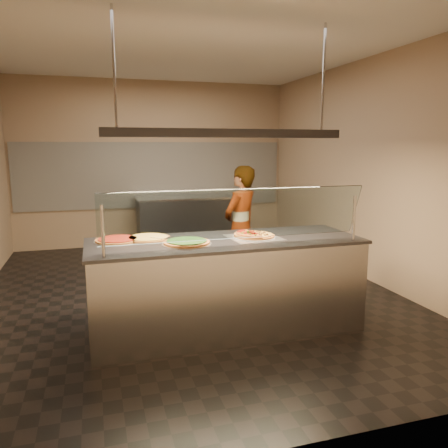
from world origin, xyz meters
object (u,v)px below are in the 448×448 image
object	(u,v)px
pizza_spatula	(163,238)
worker	(241,227)
prep_table	(185,222)
half_pizza_pepperoni	(245,235)
sneeze_guard	(237,215)
half_pizza_sausage	(263,234)
pizza_spinach	(187,242)
perforated_tray	(254,237)
pizza_cheese	(148,238)
pizza_tomato	(118,240)
serving_counter	(226,285)
heat_lamp_housing	(226,133)

from	to	relation	value
pizza_spatula	worker	xyz separation A→B (m)	(1.20, 1.19, -0.17)
prep_table	half_pizza_pepperoni	bearing A→B (deg)	-92.34
sneeze_guard	pizza_spatula	bearing A→B (deg)	143.32
half_pizza_sausage	pizza_spinach	size ratio (longest dim) A/B	0.89
perforated_tray	half_pizza_sausage	size ratio (longest dim) A/B	1.25
half_pizza_pepperoni	prep_table	size ratio (longest dim) A/B	0.24
pizza_spinach	pizza_cheese	xyz separation A→B (m)	(-0.32, 0.30, -0.00)
pizza_tomato	pizza_spatula	distance (m)	0.43
worker	prep_table	bearing A→B (deg)	-120.19
sneeze_guard	perforated_tray	distance (m)	0.53
serving_counter	heat_lamp_housing	size ratio (longest dim) A/B	1.16
serving_counter	half_pizza_sausage	distance (m)	0.62
half_pizza_sausage	pizza_tomato	xyz separation A→B (m)	(-1.41, 0.22, -0.01)
half_pizza_pepperoni	heat_lamp_housing	distance (m)	1.00
pizza_tomato	pizza_spatula	bearing A→B (deg)	-15.29
sneeze_guard	prep_table	bearing A→B (deg)	85.12
sneeze_guard	pizza_spinach	bearing A→B (deg)	147.99
half_pizza_sausage	pizza_tomato	world-z (taller)	half_pizza_sausage
pizza_spinach	prep_table	distance (m)	3.93
heat_lamp_housing	worker	bearing A→B (deg)	65.39
pizza_cheese	pizza_tomato	distance (m)	0.29
serving_counter	half_pizza_pepperoni	distance (m)	0.54
half_pizza_pepperoni	half_pizza_sausage	bearing A→B (deg)	-0.36
prep_table	half_pizza_sausage	bearing A→B (deg)	-89.43
sneeze_guard	heat_lamp_housing	xyz separation A→B (m)	(0.00, 0.34, 0.72)
sneeze_guard	serving_counter	bearing A→B (deg)	90.00
pizza_tomato	half_pizza_sausage	bearing A→B (deg)	-9.06
half_pizza_sausage	worker	bearing A→B (deg)	80.86
serving_counter	half_pizza_pepperoni	bearing A→B (deg)	-0.71
sneeze_guard	half_pizza_pepperoni	xyz separation A→B (m)	(0.20, 0.34, -0.26)
perforated_tray	pizza_spinach	bearing A→B (deg)	-173.21
pizza_cheese	perforated_tray	bearing A→B (deg)	-12.04
serving_counter	sneeze_guard	xyz separation A→B (m)	(0.00, -0.34, 0.76)
perforated_tray	pizza_spatula	xyz separation A→B (m)	(-0.89, 0.11, 0.02)
pizza_tomato	worker	xyz separation A→B (m)	(1.62, 1.08, -0.15)
pizza_spinach	heat_lamp_housing	distance (m)	1.09
half_pizza_sausage	pizza_cheese	distance (m)	1.14
pizza_tomato	heat_lamp_housing	size ratio (longest dim) A/B	0.19
pizza_spatula	perforated_tray	bearing A→B (deg)	-6.99
serving_counter	pizza_spatula	world-z (taller)	pizza_spatula
perforated_tray	pizza_cheese	xyz separation A→B (m)	(-1.02, 0.22, 0.01)
serving_counter	perforated_tray	size ratio (longest dim) A/B	5.13
heat_lamp_housing	sneeze_guard	bearing A→B (deg)	-90.00
half_pizza_pepperoni	worker	distance (m)	1.37
half_pizza_sausage	pizza_cheese	size ratio (longest dim) A/B	0.90
serving_counter	pizza_spinach	world-z (taller)	pizza_spinach
worker	heat_lamp_housing	distance (m)	1.84
sneeze_guard	heat_lamp_housing	distance (m)	0.80
half_pizza_sausage	heat_lamp_housing	distance (m)	1.06
half_pizza_pepperoni	pizza_tomato	xyz separation A→B (m)	(-1.22, 0.22, -0.02)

